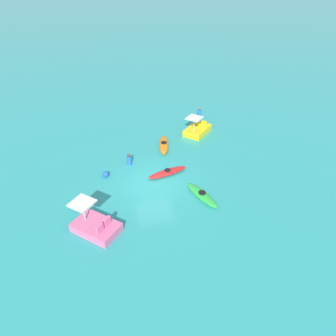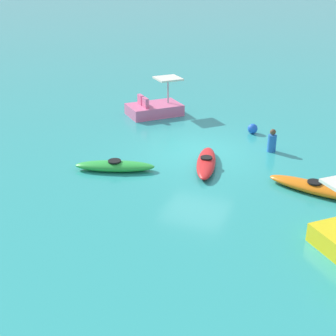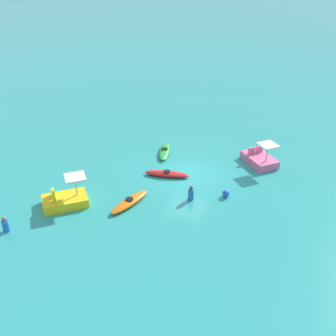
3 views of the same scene
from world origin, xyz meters
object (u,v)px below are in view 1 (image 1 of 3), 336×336
at_px(pedal_boat_yellow, 197,129).
at_px(pedal_boat_pink, 96,226).
at_px(buoy_blue, 106,174).
at_px(kayak_green, 202,195).
at_px(person_by_kayaks, 199,112).
at_px(kayak_red, 167,172).
at_px(kayak_orange, 164,145).
at_px(person_near_shore, 129,160).

xyz_separation_m(pedal_boat_yellow, pedal_boat_pink, (9.21, -8.71, 0.00)).
bearing_deg(pedal_boat_pink, buoy_blue, 169.91).
relative_size(kayak_green, person_by_kayaks, 3.17).
xyz_separation_m(kayak_green, pedal_boat_pink, (1.28, -6.33, 0.17)).
distance_m(kayak_red, kayak_orange, 3.72).
bearing_deg(kayak_red, kayak_green, 27.44).
xyz_separation_m(pedal_boat_yellow, person_by_kayaks, (-3.13, 1.26, 0.05)).
height_order(kayak_orange, pedal_boat_pink, pedal_boat_pink).
bearing_deg(pedal_boat_yellow, person_near_shore, -61.60).
height_order(kayak_orange, pedal_boat_yellow, pedal_boat_yellow).
bearing_deg(person_by_kayaks, kayak_orange, -44.16).
relative_size(kayak_red, pedal_boat_pink, 1.03).
bearing_deg(kayak_green, kayak_red, -152.56).
xyz_separation_m(kayak_orange, pedal_boat_yellow, (-1.47, 3.21, 0.17)).
distance_m(kayak_red, pedal_boat_yellow, 6.41).
bearing_deg(person_near_shore, kayak_green, 39.13).
height_order(kayak_green, pedal_boat_yellow, pedal_boat_yellow).
distance_m(kayak_green, pedal_boat_pink, 6.46).
bearing_deg(person_near_shore, pedal_boat_pink, -23.60).
bearing_deg(pedal_boat_yellow, kayak_red, -36.69).
bearing_deg(person_by_kayaks, kayak_green, -18.19).
relative_size(kayak_orange, pedal_boat_pink, 1.07).
bearing_deg(kayak_orange, person_by_kayaks, 135.84).
bearing_deg(person_by_kayaks, kayak_red, -31.60).
bearing_deg(kayak_orange, pedal_boat_pink, -35.41).
bearing_deg(pedal_boat_yellow, pedal_boat_pink, -43.40).
distance_m(kayak_orange, person_near_shore, 3.47).
height_order(kayak_red, kayak_orange, same).
bearing_deg(person_near_shore, buoy_blue, -57.34).
bearing_deg(kayak_orange, buoy_blue, -57.61).
bearing_deg(pedal_boat_pink, person_near_shore, 156.40).
relative_size(kayak_green, buoy_blue, 6.76).
height_order(kayak_green, person_near_shore, person_near_shore).
xyz_separation_m(kayak_red, pedal_boat_pink, (4.07, -4.88, 0.17)).
height_order(pedal_boat_pink, person_by_kayaks, pedal_boat_pink).
xyz_separation_m(kayak_green, pedal_boat_yellow, (-7.93, 2.38, 0.17)).
xyz_separation_m(pedal_boat_yellow, buoy_blue, (4.42, -7.86, -0.13)).
height_order(kayak_orange, kayak_green, same).
height_order(kayak_red, pedal_boat_yellow, pedal_boat_yellow).
relative_size(kayak_orange, buoy_blue, 7.19).
bearing_deg(kayak_red, buoy_blue, -100.13).
bearing_deg(kayak_orange, pedal_boat_yellow, 114.64).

